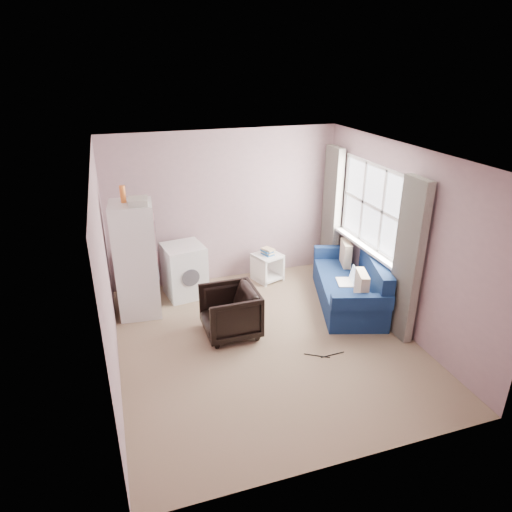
{
  "coord_description": "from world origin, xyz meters",
  "views": [
    {
      "loc": [
        -1.72,
        -4.84,
        3.5
      ],
      "look_at": [
        0.05,
        0.6,
        1.0
      ],
      "focal_mm": 32.0,
      "sensor_mm": 36.0,
      "label": 1
    }
  ],
  "objects_px": {
    "fridge": "(136,259)",
    "sofa": "(352,285)",
    "washing_machine": "(184,269)",
    "side_table": "(267,265)",
    "armchair": "(230,310)"
  },
  "relations": [
    {
      "from": "fridge",
      "to": "sofa",
      "type": "bearing_deg",
      "value": -8.24
    },
    {
      "from": "washing_machine",
      "to": "armchair",
      "type": "bearing_deg",
      "value": -82.48
    },
    {
      "from": "fridge",
      "to": "side_table",
      "type": "distance_m",
      "value": 2.27
    },
    {
      "from": "fridge",
      "to": "washing_machine",
      "type": "xyz_separation_m",
      "value": [
        0.72,
        0.35,
        -0.42
      ]
    },
    {
      "from": "washing_machine",
      "to": "sofa",
      "type": "bearing_deg",
      "value": -32.92
    },
    {
      "from": "side_table",
      "to": "sofa",
      "type": "bearing_deg",
      "value": -50.47
    },
    {
      "from": "washing_machine",
      "to": "fridge",
      "type": "bearing_deg",
      "value": -163.11
    },
    {
      "from": "washing_machine",
      "to": "sofa",
      "type": "relative_size",
      "value": 0.42
    },
    {
      "from": "fridge",
      "to": "washing_machine",
      "type": "height_order",
      "value": "fridge"
    },
    {
      "from": "fridge",
      "to": "sofa",
      "type": "relative_size",
      "value": 0.96
    },
    {
      "from": "washing_machine",
      "to": "side_table",
      "type": "relative_size",
      "value": 1.47
    },
    {
      "from": "washing_machine",
      "to": "side_table",
      "type": "xyz_separation_m",
      "value": [
        1.42,
        0.1,
        -0.17
      ]
    },
    {
      "from": "armchair",
      "to": "sofa",
      "type": "bearing_deg",
      "value": 96.44
    },
    {
      "from": "side_table",
      "to": "washing_machine",
      "type": "bearing_deg",
      "value": -175.92
    },
    {
      "from": "armchair",
      "to": "sofa",
      "type": "relative_size",
      "value": 0.37
    }
  ]
}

